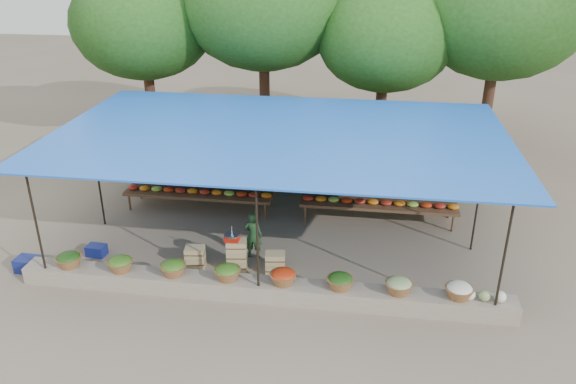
# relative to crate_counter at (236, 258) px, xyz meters

# --- Properties ---
(ground) EXTENTS (60.00, 60.00, 0.00)m
(ground) POSITION_rel_crate_counter_xyz_m (0.76, 1.73, -0.31)
(ground) COLOR #665B4B
(ground) RESTS_ON ground
(stone_curb) EXTENTS (10.60, 0.55, 0.40)m
(stone_curb) POSITION_rel_crate_counter_xyz_m (0.76, -1.02, -0.11)
(stone_curb) COLOR slate
(stone_curb) RESTS_ON ground
(stall_canopy) EXTENTS (10.80, 6.60, 2.82)m
(stall_canopy) POSITION_rel_crate_counter_xyz_m (0.76, 1.80, 2.37)
(stall_canopy) COLOR black
(stall_canopy) RESTS_ON ground
(produce_baskets) EXTENTS (8.98, 0.58, 0.34)m
(produce_baskets) POSITION_rel_crate_counter_xyz_m (0.66, -1.02, 0.25)
(produce_baskets) COLOR brown
(produce_baskets) RESTS_ON stone_curb
(netting_backdrop) EXTENTS (10.60, 0.06, 2.50)m
(netting_backdrop) POSITION_rel_crate_counter_xyz_m (0.76, 4.88, 0.94)
(netting_backdrop) COLOR #1D4819
(netting_backdrop) RESTS_ON ground
(tree_row) EXTENTS (16.51, 5.50, 7.12)m
(tree_row) POSITION_rel_crate_counter_xyz_m (1.27, 7.82, 4.39)
(tree_row) COLOR #321E12
(tree_row) RESTS_ON ground
(fruit_table_left) EXTENTS (4.21, 0.95, 0.93)m
(fruit_table_left) POSITION_rel_crate_counter_xyz_m (-1.73, 3.09, 0.30)
(fruit_table_left) COLOR #462F1C
(fruit_table_left) RESTS_ON ground
(fruit_table_right) EXTENTS (4.21, 0.95, 0.93)m
(fruit_table_right) POSITION_rel_crate_counter_xyz_m (3.27, 3.09, 0.30)
(fruit_table_right) COLOR #462F1C
(fruit_table_right) RESTS_ON ground
(crate_counter) EXTENTS (2.39, 0.40, 0.77)m
(crate_counter) POSITION_rel_crate_counter_xyz_m (0.00, 0.00, 0.00)
(crate_counter) COLOR tan
(crate_counter) RESTS_ON ground
(weighing_scale) EXTENTS (0.35, 0.35, 0.37)m
(weighing_scale) POSITION_rel_crate_counter_xyz_m (-0.06, 0.00, 0.55)
(weighing_scale) COLOR #B01B0E
(weighing_scale) RESTS_ON crate_counter
(vendor_seated) EXTENTS (0.44, 0.29, 1.19)m
(vendor_seated) POSITION_rel_crate_counter_xyz_m (0.29, 0.62, 0.28)
(vendor_seated) COLOR #1C3E20
(vendor_seated) RESTS_ON ground
(customer_left) EXTENTS (0.86, 0.68, 1.77)m
(customer_left) POSITION_rel_crate_counter_xyz_m (-2.61, 3.60, 0.57)
(customer_left) COLOR slate
(customer_left) RESTS_ON ground
(customer_mid) EXTENTS (1.15, 0.99, 1.54)m
(customer_mid) POSITION_rel_crate_counter_xyz_m (1.78, 4.26, 0.46)
(customer_mid) COLOR slate
(customer_mid) RESTS_ON ground
(customer_right) EXTENTS (1.14, 0.57, 1.88)m
(customer_right) POSITION_rel_crate_counter_xyz_m (4.65, 3.73, 0.63)
(customer_right) COLOR slate
(customer_right) RESTS_ON ground
(blue_crate_front) EXTENTS (0.57, 0.42, 0.34)m
(blue_crate_front) POSITION_rel_crate_counter_xyz_m (-4.75, -0.73, -0.14)
(blue_crate_front) COLOR navy
(blue_crate_front) RESTS_ON ground
(blue_crate_back) EXTENTS (0.47, 0.35, 0.27)m
(blue_crate_back) POSITION_rel_crate_counter_xyz_m (-3.51, 0.15, -0.18)
(blue_crate_back) COLOR navy
(blue_crate_back) RESTS_ON ground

